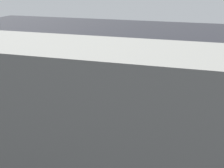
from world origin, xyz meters
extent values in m
plane|color=black|center=(0.00, 0.00, 0.00)|extent=(60.00, 60.00, 0.00)
cube|color=gray|center=(0.00, 4.20, 0.02)|extent=(24.00, 3.20, 0.04)
cube|color=yellow|center=(0.23, 0.07, 0.79)|extent=(4.01, 1.97, 0.99)
cube|color=#1E232B|center=(-0.08, 0.10, 1.67)|extent=(2.44, 1.66, 0.77)
cylinder|color=black|center=(1.57, 0.70, 0.30)|extent=(0.61, 0.26, 0.60)
cylinder|color=black|center=(1.47, -0.73, 0.30)|extent=(0.61, 0.26, 0.60)
cylinder|color=black|center=(-1.00, 0.88, 0.30)|extent=(0.61, 0.26, 0.60)
cylinder|color=black|center=(-1.10, -0.55, 0.30)|extent=(0.61, 0.26, 0.60)
cylinder|color=red|center=(3.62, 2.72, 0.31)|extent=(0.22, 0.22, 0.62)
sphere|color=red|center=(3.62, 2.72, 0.67)|extent=(0.26, 0.26, 0.26)
cylinder|color=red|center=(3.46, 2.72, 0.38)|extent=(0.10, 0.09, 0.09)
cylinder|color=red|center=(3.78, 2.72, 0.38)|extent=(0.10, 0.09, 0.09)
cylinder|color=#2D2D2D|center=(3.62, 2.72, 0.03)|extent=(0.31, 0.31, 0.06)
cube|color=#B2262D|center=(4.34, 2.52, 0.73)|extent=(0.33, 0.41, 0.55)
sphere|color=tan|center=(4.34, 2.52, 1.11)|extent=(0.22, 0.22, 0.22)
cylinder|color=#1E1E2D|center=(4.31, 2.43, 0.23)|extent=(0.13, 0.13, 0.45)
cylinder|color=#1E1E2D|center=(4.36, 2.60, 0.23)|extent=(0.13, 0.13, 0.45)
cylinder|color=#B2262D|center=(4.27, 2.29, 0.73)|extent=(0.09, 0.09, 0.50)
cylinder|color=#B2262D|center=(4.40, 2.75, 0.73)|extent=(0.09, 0.09, 0.50)
cylinder|color=#B7BABF|center=(-0.68, 5.57, 0.53)|extent=(0.04, 0.04, 1.05)
cylinder|color=#B7BABF|center=(1.79, 5.57, 0.53)|extent=(0.04, 0.04, 1.05)
cylinder|color=#B7BABF|center=(4.26, 5.57, 0.53)|extent=(0.04, 0.04, 1.05)
cylinder|color=#B7BABF|center=(-0.68, 5.57, 1.00)|extent=(9.87, 0.04, 0.04)
cylinder|color=#B7BABF|center=(-0.68, 5.57, 0.58)|extent=(9.87, 0.04, 0.04)
cylinder|color=#4C4C51|center=(3.90, 4.38, 1.20)|extent=(0.07, 0.07, 2.40)
cube|color=black|center=(3.90, 4.38, 2.15)|extent=(0.04, 0.44, 0.44)
cube|color=slate|center=(1.35, 9.08, 2.29)|extent=(13.10, 2.40, 4.57)
camera|label=1|loc=(-2.09, 15.31, 5.98)|focal=50.00mm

